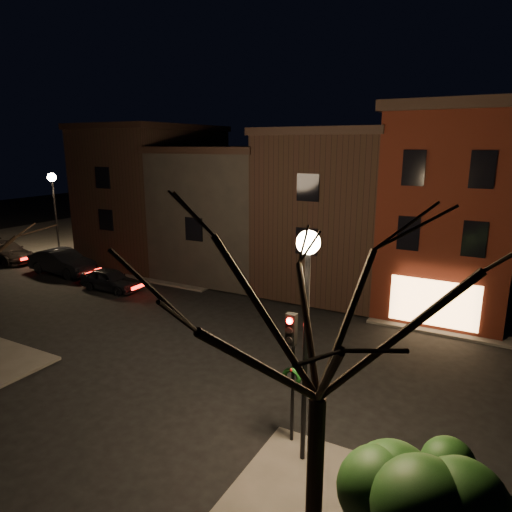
{
  "coord_description": "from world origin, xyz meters",
  "views": [
    {
      "loc": [
        10.34,
        -16.32,
        8.67
      ],
      "look_at": [
        -0.29,
        3.2,
        3.2
      ],
      "focal_mm": 32.0,
      "sensor_mm": 36.0,
      "label": 1
    }
  ],
  "objects_px": {
    "bare_tree_right": "(322,282)",
    "parked_car_c": "(6,252)",
    "traffic_signal": "(292,358)",
    "evergreen_bush": "(417,504)",
    "street_lamp_far": "(53,193)",
    "parked_car_b": "(62,262)",
    "street_lamp_near": "(307,286)",
    "parked_car_a": "(110,279)"
  },
  "relations": [
    {
      "from": "bare_tree_right",
      "to": "parked_car_c",
      "type": "relative_size",
      "value": 1.63
    },
    {
      "from": "traffic_signal",
      "to": "evergreen_bush",
      "type": "relative_size",
      "value": 1.33
    },
    {
      "from": "street_lamp_far",
      "to": "parked_car_c",
      "type": "xyz_separation_m",
      "value": [
        -3.3,
        -2.13,
        -4.42
      ]
    },
    {
      "from": "bare_tree_right",
      "to": "parked_car_b",
      "type": "bearing_deg",
      "value": 152.1
    },
    {
      "from": "street_lamp_near",
      "to": "parked_car_b",
      "type": "distance_m",
      "value": 24.32
    },
    {
      "from": "evergreen_bush",
      "to": "bare_tree_right",
      "type": "bearing_deg",
      "value": -165.96
    },
    {
      "from": "evergreen_bush",
      "to": "street_lamp_far",
      "type": "bearing_deg",
      "value": 153.52
    },
    {
      "from": "evergreen_bush",
      "to": "street_lamp_near",
      "type": "bearing_deg",
      "value": 148.78
    },
    {
      "from": "bare_tree_right",
      "to": "parked_car_c",
      "type": "xyz_separation_m",
      "value": [
        -29.8,
        12.57,
        -5.39
      ]
    },
    {
      "from": "street_lamp_far",
      "to": "parked_car_b",
      "type": "height_order",
      "value": "street_lamp_far"
    },
    {
      "from": "evergreen_bush",
      "to": "parked_car_c",
      "type": "xyz_separation_m",
      "value": [
        -31.8,
        12.07,
        -0.88
      ]
    },
    {
      "from": "street_lamp_far",
      "to": "bare_tree_right",
      "type": "height_order",
      "value": "bare_tree_right"
    },
    {
      "from": "traffic_signal",
      "to": "evergreen_bush",
      "type": "xyz_separation_m",
      "value": [
        3.9,
        -2.49,
        -1.17
      ]
    },
    {
      "from": "evergreen_bush",
      "to": "parked_car_c",
      "type": "bearing_deg",
      "value": 159.21
    },
    {
      "from": "traffic_signal",
      "to": "parked_car_c",
      "type": "bearing_deg",
      "value": 161.05
    },
    {
      "from": "street_lamp_near",
      "to": "parked_car_c",
      "type": "bearing_deg",
      "value": 160.54
    },
    {
      "from": "street_lamp_far",
      "to": "parked_car_b",
      "type": "xyz_separation_m",
      "value": [
        3.34,
        -2.44,
        -4.33
      ]
    },
    {
      "from": "street_lamp_near",
      "to": "parked_car_a",
      "type": "height_order",
      "value": "street_lamp_near"
    },
    {
      "from": "street_lamp_near",
      "to": "traffic_signal",
      "type": "height_order",
      "value": "street_lamp_near"
    },
    {
      "from": "evergreen_bush",
      "to": "parked_car_b",
      "type": "bearing_deg",
      "value": 154.95
    },
    {
      "from": "street_lamp_near",
      "to": "parked_car_a",
      "type": "relative_size",
      "value": 1.65
    },
    {
      "from": "street_lamp_near",
      "to": "parked_car_b",
      "type": "bearing_deg",
      "value": 155.94
    },
    {
      "from": "evergreen_bush",
      "to": "parked_car_a",
      "type": "bearing_deg",
      "value": 151.3
    },
    {
      "from": "evergreen_bush",
      "to": "parked_car_a",
      "type": "height_order",
      "value": "evergreen_bush"
    },
    {
      "from": "street_lamp_far",
      "to": "parked_car_c",
      "type": "height_order",
      "value": "street_lamp_far"
    },
    {
      "from": "traffic_signal",
      "to": "evergreen_bush",
      "type": "distance_m",
      "value": 4.77
    },
    {
      "from": "street_lamp_near",
      "to": "street_lamp_far",
      "type": "bearing_deg",
      "value": 154.17
    },
    {
      "from": "street_lamp_far",
      "to": "parked_car_a",
      "type": "height_order",
      "value": "street_lamp_far"
    },
    {
      "from": "traffic_signal",
      "to": "parked_car_a",
      "type": "height_order",
      "value": "traffic_signal"
    },
    {
      "from": "traffic_signal",
      "to": "street_lamp_near",
      "type": "bearing_deg",
      "value": -39.37
    },
    {
      "from": "street_lamp_near",
      "to": "parked_car_b",
      "type": "relative_size",
      "value": 1.26
    },
    {
      "from": "street_lamp_far",
      "to": "evergreen_bush",
      "type": "xyz_separation_m",
      "value": [
        28.5,
        -14.2,
        -3.54
      ]
    },
    {
      "from": "street_lamp_near",
      "to": "parked_car_c",
      "type": "relative_size",
      "value": 1.24
    },
    {
      "from": "street_lamp_far",
      "to": "traffic_signal",
      "type": "bearing_deg",
      "value": -25.45
    },
    {
      "from": "traffic_signal",
      "to": "parked_car_c",
      "type": "height_order",
      "value": "traffic_signal"
    },
    {
      "from": "traffic_signal",
      "to": "bare_tree_right",
      "type": "bearing_deg",
      "value": -57.59
    },
    {
      "from": "parked_car_a",
      "to": "evergreen_bush",
      "type": "bearing_deg",
      "value": -119.67
    },
    {
      "from": "street_lamp_far",
      "to": "street_lamp_near",
      "type": "bearing_deg",
      "value": -25.83
    },
    {
      "from": "street_lamp_far",
      "to": "parked_car_c",
      "type": "distance_m",
      "value": 5.91
    },
    {
      "from": "parked_car_c",
      "to": "street_lamp_near",
      "type": "bearing_deg",
      "value": -103.97
    },
    {
      "from": "street_lamp_far",
      "to": "bare_tree_right",
      "type": "xyz_separation_m",
      "value": [
        26.5,
        -14.7,
        0.97
      ]
    },
    {
      "from": "street_lamp_far",
      "to": "evergreen_bush",
      "type": "bearing_deg",
      "value": -26.48
    }
  ]
}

